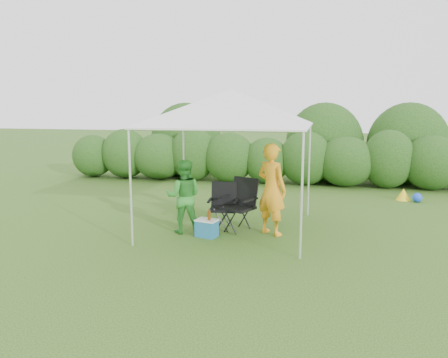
% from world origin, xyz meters
% --- Properties ---
extents(ground, '(70.00, 70.00, 0.00)m').
position_xyz_m(ground, '(0.00, 0.00, 0.00)').
color(ground, '#3F6520').
extents(hedge, '(13.95, 1.53, 1.80)m').
position_xyz_m(hedge, '(0.00, 6.00, 0.82)').
color(hedge, '#285119').
rests_on(hedge, ground).
extents(canopy, '(3.10, 3.10, 2.83)m').
position_xyz_m(canopy, '(0.00, 0.50, 2.46)').
color(canopy, silver).
rests_on(canopy, ground).
extents(chair_right, '(0.81, 0.78, 1.06)m').
position_xyz_m(chair_right, '(0.20, 0.48, 0.60)').
color(chair_right, black).
rests_on(chair_right, ground).
extents(chair_left, '(0.63, 0.58, 0.95)m').
position_xyz_m(chair_left, '(-0.16, 0.51, 0.54)').
color(chair_left, black).
rests_on(chair_left, ground).
extents(man, '(0.79, 0.72, 1.80)m').
position_xyz_m(man, '(0.86, 0.30, 0.90)').
color(man, orange).
rests_on(man, ground).
extents(woman, '(0.82, 0.70, 1.47)m').
position_xyz_m(woman, '(-0.85, 0.03, 0.73)').
color(woman, '#318C2D').
rests_on(woman, ground).
extents(cooler, '(0.46, 0.38, 0.34)m').
position_xyz_m(cooler, '(-0.33, -0.16, 0.17)').
color(cooler, '#206794').
rests_on(cooler, ground).
extents(bottle, '(0.06, 0.06, 0.23)m').
position_xyz_m(bottle, '(-0.27, -0.20, 0.46)').
color(bottle, '#592D0C').
rests_on(bottle, cooler).
extents(lawn_toy, '(0.62, 0.52, 0.31)m').
position_xyz_m(lawn_toy, '(4.02, 4.20, 0.15)').
color(lawn_toy, yellow).
rests_on(lawn_toy, ground).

